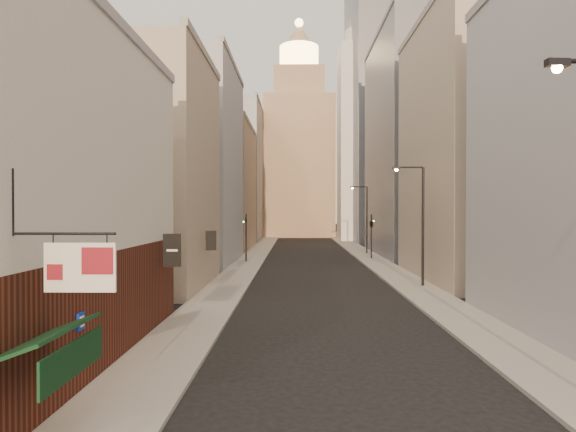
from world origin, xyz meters
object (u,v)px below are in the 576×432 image
at_px(white_tower, 362,136).
at_px(streetlamp_far, 365,216).
at_px(streetlamp_mid, 420,219).
at_px(clock_tower, 299,151).
at_px(traffic_light_right, 371,224).
at_px(traffic_light_left, 246,227).

distance_m(white_tower, streetlamp_far, 30.63).
distance_m(white_tower, streetlamp_mid, 53.92).
distance_m(clock_tower, white_tower, 17.83).
relative_size(streetlamp_mid, traffic_light_right, 1.69).
bearing_deg(white_tower, traffic_light_right, -95.94).
relative_size(streetlamp_far, traffic_light_left, 1.65).
bearing_deg(traffic_light_right, traffic_light_left, 27.93).
relative_size(streetlamp_far, traffic_light_right, 1.65).
height_order(clock_tower, white_tower, clock_tower).
relative_size(white_tower, streetlamp_mid, 4.92).
height_order(traffic_light_left, traffic_light_right, same).
xyz_separation_m(streetlamp_far, traffic_light_left, (-13.52, -9.45, -1.04)).
bearing_deg(streetlamp_far, white_tower, 72.40).
xyz_separation_m(white_tower, traffic_light_left, (-16.79, -36.55, -14.92)).
bearing_deg(traffic_light_right, streetlamp_mid, 104.74).
bearing_deg(streetlamp_far, traffic_light_left, -155.79).
bearing_deg(white_tower, streetlamp_mid, -93.39).
bearing_deg(streetlamp_far, clock_tower, 89.92).
distance_m(traffic_light_left, traffic_light_right, 13.77).
height_order(streetlamp_mid, streetlamp_far, streetlamp_mid).
distance_m(streetlamp_far, traffic_light_right, 6.11).
relative_size(clock_tower, streetlamp_mid, 5.32).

